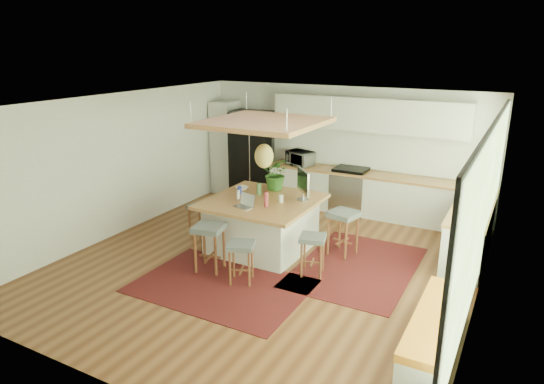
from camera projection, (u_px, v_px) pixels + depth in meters
The scene contains 36 objects.
floor at pixel (268, 263), 8.20m from camera, with size 7.00×7.00×0.00m, color #522C17.
ceiling at pixel (268, 103), 7.40m from camera, with size 7.00×7.00×0.00m, color white.
wall_back at pixel (344, 148), 10.74m from camera, with size 6.50×6.50×0.00m, color silver.
wall_front at pixel (101, 274), 4.86m from camera, with size 6.50×6.50×0.00m, color silver.
wall_left at pixel (120, 164), 9.27m from camera, with size 7.00×7.00×0.00m, color silver.
wall_right at pixel (485, 220), 6.32m from camera, with size 7.00×7.00×0.00m, color silver.
window_wall at pixel (483, 216), 6.32m from camera, with size 0.10×6.20×2.60m, color black, non-canonical shape.
pantry at pixel (226, 147), 11.88m from camera, with size 0.55×0.60×2.25m, color silver.
back_counter_base at pixel (361, 194), 10.49m from camera, with size 4.20×0.60×0.88m, color silver.
back_counter_top at pixel (362, 174), 10.35m from camera, with size 4.24×0.64×0.05m, color #925E33.
backsplash at pixel (367, 150), 10.47m from camera, with size 4.20×0.02×0.80m, color white.
upper_cabinets at pixel (367, 114), 10.10m from camera, with size 4.20×0.34×0.70m, color silver.
range at pixel (350, 190), 10.59m from camera, with size 0.76×0.62×1.00m, color #A5A5AA, non-canonical shape.
right_counter_base at pixel (470, 231), 8.42m from camera, with size 0.60×2.50×0.88m, color silver.
right_counter_top at pixel (473, 206), 8.28m from camera, with size 0.64×2.54×0.05m, color #925E33.
window_bench at pixel (436, 333), 5.77m from camera, with size 0.52×2.00×0.50m, color silver, non-canonical shape.
ceiling_panel at pixel (264, 139), 8.06m from camera, with size 1.86×1.86×0.80m, color #925E33, non-canonical shape.
rug_near at pixel (221, 286), 7.41m from camera, with size 2.60×1.80×0.01m, color black.
rug_right at pixel (357, 267), 8.05m from camera, with size 1.80×2.60×0.01m, color black.
fridge at pixel (253, 158), 11.60m from camera, with size 1.03×0.80×2.07m, color black, non-canonical shape.
island at pixel (262, 224), 8.65m from camera, with size 1.85×1.85×0.93m, color #925E33, non-canonical shape.
stool_near_left at pixel (210, 250), 7.85m from camera, with size 0.46×0.46×0.78m, color #464D4E, non-canonical shape.
stool_near_right at pixel (241, 261), 7.44m from camera, with size 0.39×0.39×0.66m, color #464D4E, non-canonical shape.
stool_right_front at pixel (312, 254), 7.69m from camera, with size 0.40×0.40×0.67m, color #464D4E, non-canonical shape.
stool_right_back at pixel (343, 235), 8.44m from camera, with size 0.47×0.47×0.80m, color #464D4E, non-canonical shape.
stool_left_side at pixel (200, 219), 9.25m from camera, with size 0.37×0.37×0.63m, color #464D4E, non-canonical shape.
laptop at pixel (243, 200), 8.09m from camera, with size 0.31×0.33×0.23m, color #A5A5AA, non-canonical shape.
monitor at pixel (303, 186), 8.43m from camera, with size 0.60×0.22×0.56m, color #A5A5AA, non-canonical shape.
microwave at pixel (300, 157), 10.91m from camera, with size 0.59×0.33×0.40m, color #A5A5AA.
island_plant at pixel (276, 177), 9.03m from camera, with size 0.57×0.63×0.49m, color #1E4C19.
island_bowl at pixel (242, 188), 9.10m from camera, with size 0.23×0.23×0.06m, color beige.
island_bottle_0 at pixel (239, 189), 8.82m from camera, with size 0.07×0.07×0.19m, color #2C36B1.
island_bottle_1 at pixel (238, 194), 8.54m from camera, with size 0.07×0.07×0.19m, color silver.
island_bottle_2 at pixel (266, 201), 8.12m from camera, with size 0.07×0.07×0.19m, color #99333A.
island_bottle_3 at pixel (281, 197), 8.37m from camera, with size 0.07×0.07×0.19m, color beige.
island_bottle_4 at pixel (259, 189), 8.79m from camera, with size 0.07×0.07×0.19m, color #486E42.
Camera 1 is at (3.61, -6.55, 3.57)m, focal length 31.85 mm.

